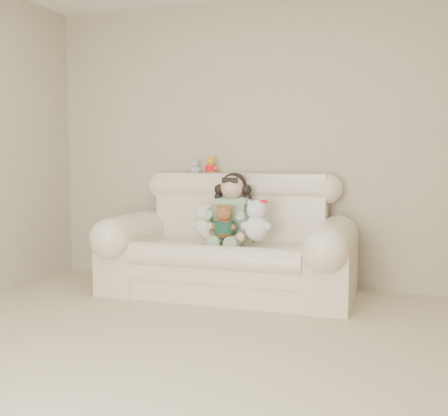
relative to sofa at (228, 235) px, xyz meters
The scene contains 9 objects.
floor 2.09m from the sofa, 79.90° to the right, with size 5.00×5.00×0.00m, color tan.
wall_back 1.00m from the sofa, 54.87° to the left, with size 4.50×4.50×0.00m, color #BEB697.
sofa is the anchor object (origin of this frame).
seated_child 0.23m from the sofa, 77.56° to the left, with size 0.38×0.46×0.63m, color #266C29, non-canonical shape.
brown_teddy 0.20m from the sofa, 84.40° to the right, with size 0.21×0.16×0.33m, color brown, non-canonical shape.
white_cat 0.37m from the sofa, 25.26° to the right, with size 0.26×0.20×0.40m, color silver, non-canonical shape.
cream_teddy 0.26m from the sofa, 148.72° to the right, with size 0.22×0.17×0.34m, color beige, non-canonical shape.
yellow_mini_bear 0.77m from the sofa, 126.72° to the left, with size 0.13×0.10×0.21m, color gold, non-canonical shape.
grey_mini_plush 0.81m from the sofa, 140.03° to the left, with size 0.11×0.08×0.17m, color #B0B1B7, non-canonical shape.
Camera 1 is at (1.04, -2.31, 1.14)m, focal length 43.09 mm.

